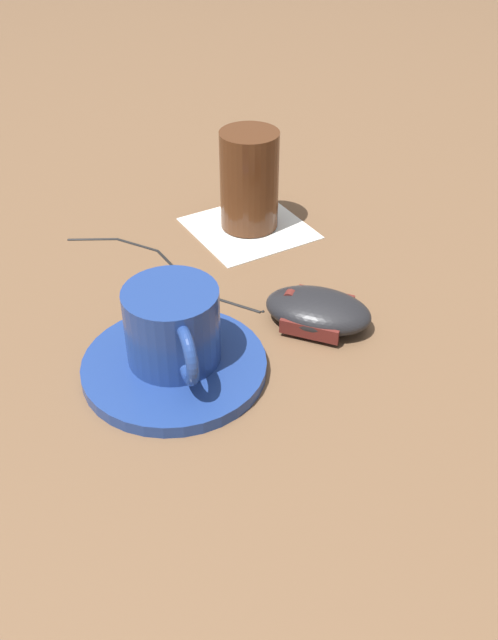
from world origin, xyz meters
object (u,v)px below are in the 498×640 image
at_px(saucer, 175,366).
at_px(drinking_glass, 249,180).
at_px(computer_mouse, 318,310).
at_px(coffee_cup, 173,327).

relative_size(saucer, drinking_glass, 1.44).
bearing_deg(computer_mouse, drinking_glass, -13.47).
distance_m(saucer, drinking_glass, 0.27).
height_order(computer_mouse, drinking_glass, drinking_glass).
bearing_deg(drinking_glass, saucer, 133.42).
xyz_separation_m(computer_mouse, drinking_glass, (0.19, -0.05, 0.04)).
relative_size(saucer, computer_mouse, 1.35).
height_order(saucer, computer_mouse, computer_mouse).
bearing_deg(computer_mouse, coffee_cup, 84.25).
height_order(saucer, coffee_cup, coffee_cup).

